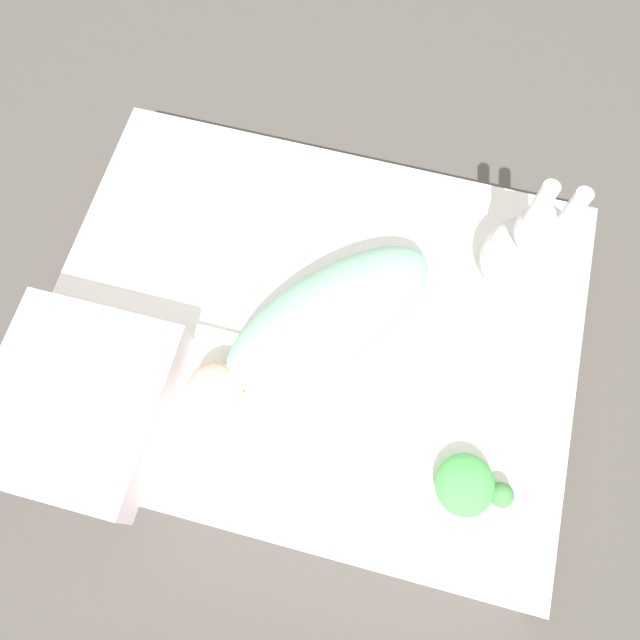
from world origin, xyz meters
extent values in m
plane|color=#514C47|center=(0.00, 0.00, 0.00)|extent=(12.00, 12.00, 0.00)
cube|color=white|center=(0.00, 0.00, 0.07)|extent=(1.17, 0.91, 0.15)
cube|color=white|center=(-0.16, -0.16, 0.16)|extent=(0.23, 0.19, 0.02)
ellipsoid|color=#99D6B2|center=(0.04, 0.00, 0.23)|extent=(0.48, 0.50, 0.17)
sphere|color=beige|center=(-0.14, -0.21, 0.22)|extent=(0.11, 0.11, 0.11)
cube|color=white|center=(-0.40, -0.30, 0.20)|extent=(0.34, 0.39, 0.11)
sphere|color=white|center=(0.41, 0.23, 0.23)|extent=(0.18, 0.18, 0.18)
sphere|color=white|center=(0.41, 0.23, 0.36)|extent=(0.10, 0.10, 0.10)
cylinder|color=white|center=(0.38, 0.23, 0.44)|extent=(0.03, 0.03, 0.11)
cylinder|color=white|center=(0.44, 0.23, 0.44)|extent=(0.03, 0.03, 0.11)
ellipsoid|color=#51B756|center=(0.38, -0.26, 0.18)|extent=(0.12, 0.12, 0.07)
sphere|color=#4C934C|center=(0.46, -0.26, 0.17)|extent=(0.05, 0.05, 0.05)
camera|label=1|loc=(0.14, -0.45, 1.44)|focal=35.00mm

